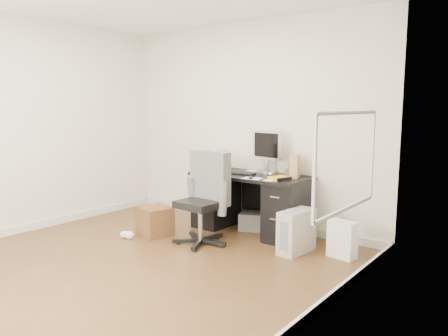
{
  "coord_description": "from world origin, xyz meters",
  "views": [
    {
      "loc": [
        3.36,
        -2.84,
        1.61
      ],
      "look_at": [
        0.23,
        1.2,
        0.87
      ],
      "focal_mm": 35.0,
      "sensor_mm": 36.0,
      "label": 1
    }
  ],
  "objects_px": {
    "desk": "(250,201)",
    "keyboard": "(239,173)",
    "pc_tower": "(297,231)",
    "office_chair": "(200,199)",
    "lcd_monitor": "(267,152)",
    "wicker_basket": "(155,221)"
  },
  "relations": [
    {
      "from": "keyboard",
      "to": "office_chair",
      "type": "xyz_separation_m",
      "value": [
        -0.07,
        -0.66,
        -0.23
      ]
    },
    {
      "from": "lcd_monitor",
      "to": "wicker_basket",
      "type": "relative_size",
      "value": 1.56
    },
    {
      "from": "lcd_monitor",
      "to": "keyboard",
      "type": "xyz_separation_m",
      "value": [
        -0.27,
        -0.23,
        -0.27
      ]
    },
    {
      "from": "desk",
      "to": "lcd_monitor",
      "type": "bearing_deg",
      "value": 44.04
    },
    {
      "from": "keyboard",
      "to": "pc_tower",
      "type": "relative_size",
      "value": 0.88
    },
    {
      "from": "keyboard",
      "to": "pc_tower",
      "type": "bearing_deg",
      "value": -18.08
    },
    {
      "from": "desk",
      "to": "keyboard",
      "type": "bearing_deg",
      "value": -143.34
    },
    {
      "from": "office_chair",
      "to": "wicker_basket",
      "type": "bearing_deg",
      "value": -170.51
    },
    {
      "from": "office_chair",
      "to": "pc_tower",
      "type": "bearing_deg",
      "value": 23.89
    },
    {
      "from": "pc_tower",
      "to": "desk",
      "type": "bearing_deg",
      "value": 164.45
    },
    {
      "from": "keyboard",
      "to": "pc_tower",
      "type": "distance_m",
      "value": 1.12
    },
    {
      "from": "lcd_monitor",
      "to": "keyboard",
      "type": "distance_m",
      "value": 0.44
    },
    {
      "from": "desk",
      "to": "wicker_basket",
      "type": "height_order",
      "value": "desk"
    },
    {
      "from": "pc_tower",
      "to": "office_chair",
      "type": "bearing_deg",
      "value": -152.32
    },
    {
      "from": "office_chair",
      "to": "pc_tower",
      "type": "relative_size",
      "value": 2.26
    },
    {
      "from": "office_chair",
      "to": "wicker_basket",
      "type": "distance_m",
      "value": 0.77
    },
    {
      "from": "lcd_monitor",
      "to": "keyboard",
      "type": "height_order",
      "value": "lcd_monitor"
    },
    {
      "from": "office_chair",
      "to": "lcd_monitor",
      "type": "bearing_deg",
      "value": 71.32
    },
    {
      "from": "office_chair",
      "to": "wicker_basket",
      "type": "relative_size",
      "value": 3.01
    },
    {
      "from": "lcd_monitor",
      "to": "keyboard",
      "type": "bearing_deg",
      "value": -129.29
    },
    {
      "from": "desk",
      "to": "lcd_monitor",
      "type": "distance_m",
      "value": 0.66
    },
    {
      "from": "pc_tower",
      "to": "wicker_basket",
      "type": "bearing_deg",
      "value": -157.75
    }
  ]
}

